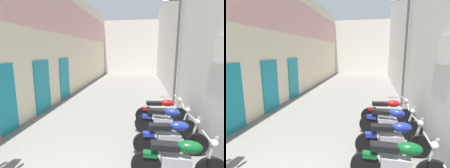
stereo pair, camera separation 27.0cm
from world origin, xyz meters
TOP-DOWN VIEW (x-y plane):
  - ground_plane at (0.00, 7.20)m, footprint 34.40×34.40m
  - building_left at (-3.12, 9.14)m, footprint 0.45×18.40m
  - building_right at (3.13, 9.20)m, footprint 0.45×18.40m
  - building_far_end at (0.00, 19.40)m, footprint 8.86×2.00m
  - motorcycle_second at (1.99, 2.16)m, footprint 1.85×0.58m
  - motorcycle_third at (1.99, 3.08)m, footprint 1.85×0.58m
  - motorcycle_fourth at (1.99, 4.11)m, footprint 1.84×0.58m
  - motorcycle_fifth at (1.99, 5.01)m, footprint 1.85×0.58m
  - street_lamp at (2.69, 7.20)m, footprint 0.79×0.18m

SIDE VIEW (x-z plane):
  - ground_plane at x=0.00m, z-range 0.00..0.00m
  - motorcycle_second at x=1.99m, z-range -0.02..1.02m
  - motorcycle_third at x=1.99m, z-range -0.02..1.02m
  - motorcycle_fourth at x=1.99m, z-range -0.02..1.02m
  - motorcycle_fifth at x=1.99m, z-range -0.02..1.02m
  - street_lamp at x=2.69m, z-range 0.40..5.17m
  - building_far_end at x=0.00m, z-range 0.00..5.83m
  - building_left at x=-3.12m, z-range 0.02..6.21m
  - building_right at x=3.13m, z-range 0.00..6.68m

